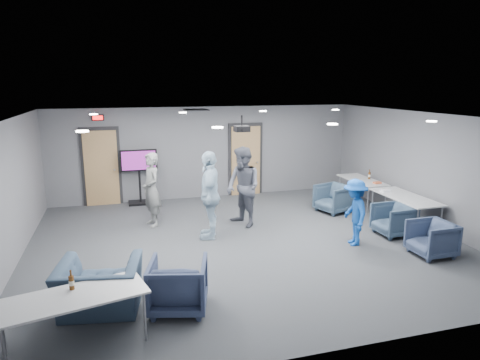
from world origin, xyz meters
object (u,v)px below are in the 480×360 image
object	(u,v)px
chair_right_a	(333,198)
tv_stand	(139,173)
person_b	(243,187)
person_d	(355,212)
table_right_b	(405,198)
chair_right_b	(393,220)
table_front_left	(73,299)
person_a	(152,190)
chair_right_c	(432,239)
chair_front_a	(178,285)
bottle_right	(369,175)
bottle_front	(72,282)
chair_front_b	(100,287)
table_right_a	(362,181)
projector	(242,129)
person_c	(210,195)

from	to	relation	value
chair_right_a	tv_stand	distance (m)	5.41
person_b	person_d	bearing A→B (deg)	27.20
table_right_b	tv_stand	size ratio (longest dim) A/B	1.21
chair_right_b	table_front_left	world-z (taller)	table_front_left
person_a	chair_right_c	size ratio (longest dim) A/B	2.30
chair_front_a	chair_right_c	bearing A→B (deg)	-157.55
person_b	bottle_right	size ratio (longest dim) A/B	6.89
chair_right_c	person_a	bearing A→B (deg)	-124.13
bottle_front	chair_front_a	bearing A→B (deg)	15.95
person_b	table_right_b	distance (m)	3.88
table_right_b	bottle_right	distance (m)	1.92
person_d	table_right_b	bearing A→B (deg)	124.45
chair_front_b	person_d	bearing A→B (deg)	-154.85
person_b	table_right_a	xyz separation A→B (m)	(3.72, 0.82, -0.27)
person_a	chair_right_b	distance (m)	5.63
person_b	chair_right_b	xyz separation A→B (m)	(3.07, -1.57, -0.60)
chair_right_b	bottle_front	xyz separation A→B (m)	(-6.56, -2.33, 0.48)
projector	chair_right_b	bearing A→B (deg)	-18.96
person_b	table_front_left	bearing A→B (deg)	-59.19
table_front_left	bottle_right	distance (m)	8.89
person_a	person_b	world-z (taller)	person_b
chair_front_a	person_b	bearing A→B (deg)	-105.63
person_a	chair_front_b	bearing A→B (deg)	-31.73
chair_right_c	projector	world-z (taller)	projector
chair_right_c	table_front_left	world-z (taller)	table_front_left
person_c	table_right_b	size ratio (longest dim) A/B	1.03
chair_right_c	bottle_front	bearing A→B (deg)	-81.10
table_right_a	tv_stand	distance (m)	6.26
chair_front_a	tv_stand	size ratio (longest dim) A/B	0.56
bottle_right	table_right_b	bearing A→B (deg)	-96.69
chair_front_b	projector	world-z (taller)	projector
bottle_front	projector	distance (m)	4.95
person_c	tv_stand	bearing A→B (deg)	-141.59
table_right_b	bottle_right	size ratio (longest dim) A/B	6.82
person_a	chair_right_b	size ratio (longest dim) A/B	2.28
chair_right_a	chair_right_b	distance (m)	2.03
person_d	chair_front_b	xyz separation A→B (m)	(-5.10, -1.37, -0.33)
table_right_a	bottle_right	world-z (taller)	bottle_right
person_b	tv_stand	world-z (taller)	person_b
table_right_b	tv_stand	bearing A→B (deg)	58.08
person_d	chair_front_a	size ratio (longest dim) A/B	1.64
table_right_a	person_d	bearing A→B (deg)	145.65
person_a	table_right_b	xyz separation A→B (m)	(5.81, -1.69, -0.20)
bottle_right	table_front_left	bearing A→B (deg)	-146.41
person_a	table_right_a	world-z (taller)	person_a
chair_front_a	chair_right_b	bearing A→B (deg)	-144.62
person_d	chair_right_b	distance (m)	1.25
person_b	projector	distance (m)	1.57
person_b	bottle_front	distance (m)	5.24
person_c	person_d	distance (m)	3.12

